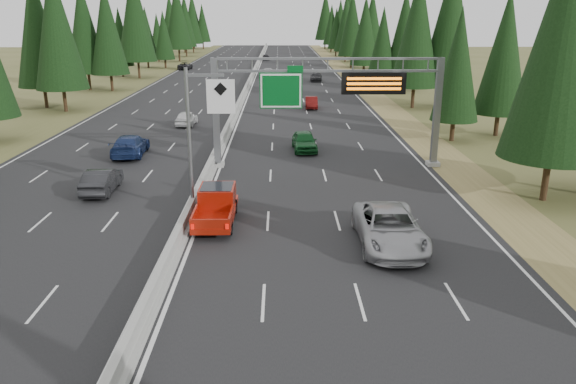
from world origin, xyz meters
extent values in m
cube|color=black|center=(0.00, 80.00, 0.04)|extent=(32.00, 260.00, 0.08)
cube|color=olive|center=(17.80, 80.00, 0.03)|extent=(3.60, 260.00, 0.06)
cube|color=#515527|center=(-17.80, 80.00, 0.03)|extent=(3.60, 260.00, 0.06)
cube|color=gray|center=(0.00, 80.00, 0.23)|extent=(0.70, 260.00, 0.30)
cube|color=gray|center=(0.00, 80.00, 0.63)|extent=(0.30, 260.00, 0.60)
cube|color=slate|center=(0.35, 35.00, 3.98)|extent=(0.45, 0.45, 7.80)
cube|color=gray|center=(0.35, 35.00, 0.23)|extent=(0.90, 0.90, 0.30)
cube|color=slate|center=(16.20, 35.00, 3.98)|extent=(0.45, 0.45, 7.80)
cube|color=gray|center=(16.20, 35.00, 0.23)|extent=(0.90, 0.90, 0.30)
cube|color=slate|center=(8.28, 35.00, 7.80)|extent=(15.85, 0.35, 0.16)
cube|color=slate|center=(8.28, 35.00, 6.96)|extent=(15.85, 0.35, 0.16)
cube|color=#054C19|center=(5.00, 34.75, 5.63)|extent=(3.00, 0.10, 2.50)
cube|color=silver|center=(5.00, 34.69, 5.63)|extent=(2.85, 0.02, 2.35)
cube|color=#054C19|center=(6.00, 34.75, 7.13)|extent=(1.10, 0.10, 0.45)
cube|color=black|center=(11.50, 34.70, 6.13)|extent=(4.50, 0.40, 1.50)
cube|color=orange|center=(11.50, 34.48, 6.48)|extent=(3.80, 0.02, 0.18)
cube|color=orange|center=(11.50, 34.48, 6.13)|extent=(3.80, 0.02, 0.18)
cube|color=orange|center=(11.50, 34.48, 5.78)|extent=(3.80, 0.02, 0.18)
cylinder|color=slate|center=(0.00, 25.00, 4.08)|extent=(0.20, 0.20, 8.00)
cube|color=gray|center=(0.00, 25.00, 0.18)|extent=(0.50, 0.50, 0.20)
cube|color=slate|center=(1.00, 25.00, 7.68)|extent=(2.00, 0.15, 0.15)
cube|color=silver|center=(1.80, 24.88, 6.58)|extent=(1.50, 0.06, 1.80)
cylinder|color=black|center=(20.84, 27.10, 1.34)|extent=(0.40, 0.40, 2.67)
cone|color=black|center=(20.84, 27.10, 9.69)|extent=(6.01, 6.01, 14.03)
cylinder|color=black|center=(20.23, 43.95, 0.92)|extent=(0.40, 0.40, 1.84)
cone|color=black|center=(20.23, 43.95, 6.65)|extent=(4.13, 4.13, 9.64)
cylinder|color=black|center=(24.95, 46.06, 1.04)|extent=(0.40, 0.40, 2.09)
cone|color=black|center=(24.95, 46.06, 7.56)|extent=(4.69, 4.69, 10.95)
cylinder|color=black|center=(20.93, 62.59, 1.27)|extent=(0.40, 0.40, 2.54)
cone|color=black|center=(20.93, 62.59, 9.19)|extent=(5.71, 5.71, 13.31)
cylinder|color=black|center=(24.93, 63.23, 1.39)|extent=(0.40, 0.40, 2.79)
cone|color=black|center=(24.93, 63.23, 10.11)|extent=(6.28, 6.28, 14.64)
cylinder|color=black|center=(19.92, 79.04, 0.96)|extent=(0.40, 0.40, 1.91)
cone|color=black|center=(19.92, 79.04, 6.94)|extent=(4.31, 4.31, 10.05)
cylinder|color=black|center=(23.02, 79.14, 1.16)|extent=(0.40, 0.40, 2.32)
cone|color=black|center=(23.02, 79.14, 8.41)|extent=(5.22, 5.22, 12.17)
cylinder|color=black|center=(19.89, 96.77, 1.12)|extent=(0.40, 0.40, 2.25)
cone|color=black|center=(19.89, 96.77, 8.15)|extent=(5.06, 5.06, 11.81)
cylinder|color=black|center=(23.14, 97.55, 0.93)|extent=(0.40, 0.40, 1.85)
cone|color=black|center=(23.14, 97.55, 6.71)|extent=(4.17, 4.17, 9.72)
cylinder|color=black|center=(20.05, 116.66, 1.25)|extent=(0.40, 0.40, 2.49)
cone|color=black|center=(20.05, 116.66, 9.04)|extent=(5.61, 5.61, 13.09)
cylinder|color=black|center=(24.00, 115.55, 1.24)|extent=(0.40, 0.40, 2.49)
cone|color=black|center=(24.00, 115.55, 9.02)|extent=(5.60, 5.60, 13.07)
cylinder|color=black|center=(20.63, 132.87, 1.25)|extent=(0.40, 0.40, 2.50)
cone|color=black|center=(20.63, 132.87, 9.06)|extent=(5.62, 5.62, 13.12)
cylinder|color=black|center=(23.09, 134.74, 1.00)|extent=(0.40, 0.40, 2.00)
cone|color=black|center=(23.09, 134.74, 7.25)|extent=(4.50, 4.50, 10.51)
cylinder|color=black|center=(20.26, 152.45, 1.02)|extent=(0.40, 0.40, 2.04)
cone|color=black|center=(20.26, 152.45, 7.39)|extent=(4.59, 4.59, 10.70)
cylinder|color=black|center=(23.19, 149.54, 1.31)|extent=(0.40, 0.40, 2.63)
cone|color=black|center=(23.19, 149.54, 9.52)|extent=(5.91, 5.91, 13.79)
cylinder|color=black|center=(20.56, 170.88, 1.11)|extent=(0.40, 0.40, 2.23)
cone|color=black|center=(20.56, 170.88, 8.07)|extent=(5.01, 5.01, 11.68)
cylinder|color=black|center=(23.04, 169.44, 1.23)|extent=(0.40, 0.40, 2.46)
cone|color=black|center=(23.04, 169.44, 8.93)|extent=(5.54, 5.54, 12.93)
cylinder|color=black|center=(19.94, 187.04, 1.48)|extent=(0.40, 0.40, 2.96)
cone|color=black|center=(19.94, 187.04, 10.72)|extent=(6.65, 6.65, 15.52)
cylinder|color=black|center=(24.80, 185.60, 1.03)|extent=(0.40, 0.40, 2.07)
cone|color=black|center=(24.80, 185.60, 7.50)|extent=(4.65, 4.65, 10.86)
cylinder|color=black|center=(-19.97, 60.46, 1.30)|extent=(0.40, 0.40, 2.61)
cone|color=black|center=(-19.97, 60.46, 9.45)|extent=(5.86, 5.86, 13.68)
cylinder|color=black|center=(-23.31, 63.31, 1.27)|extent=(0.40, 0.40, 2.55)
cone|color=black|center=(-23.31, 63.31, 9.23)|extent=(5.73, 5.73, 13.37)
cylinder|color=black|center=(-19.88, 79.13, 1.22)|extent=(0.40, 0.40, 2.45)
cone|color=black|center=(-19.88, 79.13, 8.88)|extent=(5.51, 5.51, 12.86)
cylinder|color=black|center=(-23.52, 80.25, 1.26)|extent=(0.40, 0.40, 2.53)
cone|color=black|center=(-23.52, 80.25, 9.16)|extent=(5.68, 5.68, 13.26)
cylinder|color=black|center=(-20.03, 96.58, 1.48)|extent=(0.40, 0.40, 2.97)
cone|color=black|center=(-20.03, 96.58, 10.76)|extent=(6.68, 6.68, 15.59)
cylinder|color=black|center=(-23.75, 99.75, 0.97)|extent=(0.40, 0.40, 1.93)
cone|color=black|center=(-23.75, 99.75, 7.01)|extent=(4.35, 4.35, 10.15)
cylinder|color=black|center=(-19.11, 115.86, 0.94)|extent=(0.40, 0.40, 1.88)
cone|color=black|center=(-19.11, 115.86, 6.81)|extent=(4.23, 4.23, 9.87)
cylinder|color=black|center=(-23.11, 117.58, 1.00)|extent=(0.40, 0.40, 2.00)
cone|color=black|center=(-23.11, 117.58, 7.24)|extent=(4.50, 4.50, 10.49)
cylinder|color=black|center=(-19.35, 134.63, 1.46)|extent=(0.40, 0.40, 2.92)
cone|color=black|center=(-19.35, 134.63, 10.58)|extent=(6.57, 6.57, 15.32)
cylinder|color=black|center=(-24.20, 133.95, 0.90)|extent=(0.40, 0.40, 1.80)
cone|color=black|center=(-24.20, 133.95, 6.51)|extent=(4.04, 4.04, 9.43)
cylinder|color=black|center=(-20.44, 152.32, 1.29)|extent=(0.40, 0.40, 2.58)
cone|color=black|center=(-20.44, 152.32, 9.36)|extent=(5.81, 5.81, 13.55)
cylinder|color=black|center=(-24.06, 150.51, 1.29)|extent=(0.40, 0.40, 2.58)
cone|color=black|center=(-24.06, 150.51, 9.35)|extent=(5.81, 5.81, 13.55)
cylinder|color=black|center=(-20.91, 168.43, 1.31)|extent=(0.40, 0.40, 2.62)
cone|color=black|center=(-20.91, 168.43, 9.49)|extent=(5.89, 5.89, 13.74)
cylinder|color=black|center=(-23.56, 168.92, 1.07)|extent=(0.40, 0.40, 2.13)
cone|color=black|center=(-23.56, 168.92, 7.73)|extent=(4.80, 4.80, 11.19)
cylinder|color=black|center=(-20.45, 187.47, 1.15)|extent=(0.40, 0.40, 2.30)
cone|color=black|center=(-20.45, 187.47, 8.35)|extent=(5.18, 5.18, 12.09)
cylinder|color=black|center=(-23.66, 188.89, 1.39)|extent=(0.40, 0.40, 2.78)
cone|color=black|center=(-23.66, 188.89, 10.09)|extent=(6.26, 6.26, 14.61)
imported|color=#A4A4A9|center=(10.15, 20.05, 0.98)|extent=(2.98, 6.45, 1.79)
cylinder|color=black|center=(0.66, 21.54, 0.47)|extent=(0.30, 0.79, 0.79)
cylinder|color=black|center=(2.34, 21.54, 0.47)|extent=(0.30, 0.79, 0.79)
cylinder|color=black|center=(0.66, 24.79, 0.47)|extent=(0.30, 0.79, 0.79)
cylinder|color=black|center=(2.34, 24.79, 0.47)|extent=(0.30, 0.79, 0.79)
cube|color=#991709|center=(1.50, 23.21, 0.62)|extent=(1.97, 5.52, 0.30)
cube|color=#991709|center=(1.50, 24.10, 1.31)|extent=(1.87, 2.17, 1.08)
cube|color=black|center=(1.50, 24.10, 1.61)|extent=(1.67, 1.87, 0.54)
cube|color=#991709|center=(0.56, 21.74, 0.97)|extent=(0.10, 2.36, 0.59)
cube|color=#991709|center=(2.44, 21.74, 0.97)|extent=(0.10, 2.36, 0.59)
cube|color=#991709|center=(1.50, 20.55, 0.97)|extent=(1.97, 0.10, 0.59)
imported|color=#124F20|center=(6.91, 40.00, 0.87)|extent=(2.10, 4.72, 1.58)
imported|color=#530D0B|center=(8.68, 61.95, 0.76)|extent=(1.55, 4.15, 1.35)
imported|color=black|center=(11.06, 90.94, 0.77)|extent=(2.35, 4.88, 1.37)
imported|color=silver|center=(2.80, 98.08, 0.80)|extent=(2.41, 5.18, 1.43)
imported|color=black|center=(1.50, 137.39, 0.80)|extent=(1.90, 4.31, 1.44)
imported|color=black|center=(-6.24, 28.83, 0.84)|extent=(1.74, 4.65, 1.52)
imported|color=navy|center=(-6.92, 38.54, 0.90)|extent=(2.59, 5.78, 1.65)
imported|color=white|center=(-4.49, 51.23, 0.81)|extent=(1.93, 4.39, 1.47)
imported|color=black|center=(-14.50, 112.77, 0.79)|extent=(2.62, 5.23, 1.42)
camera|label=1|loc=(4.93, -4.94, 10.68)|focal=35.00mm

